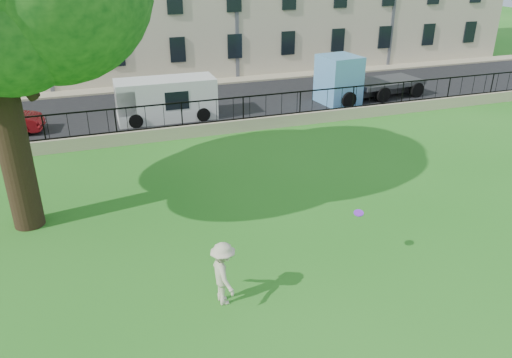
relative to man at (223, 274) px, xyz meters
name	(u,v)px	position (x,y,z in m)	size (l,w,h in m)	color
ground	(275,282)	(1.49, 0.33, -0.85)	(120.00, 120.00, 0.00)	#21701A
retaining_wall	(183,132)	(1.49, 12.33, -0.55)	(50.00, 0.40, 0.60)	tan
iron_railing	(182,114)	(1.49, 12.33, 0.30)	(50.00, 0.05, 1.13)	black
street	(166,110)	(1.49, 17.03, -0.84)	(60.00, 9.00, 0.01)	black
sidewalk	(152,87)	(1.49, 22.23, -0.79)	(60.00, 1.40, 0.12)	tan
man	(223,274)	(0.00, 0.00, 0.00)	(1.10, 0.63, 1.70)	#C1B79D
frisbee	(359,213)	(3.96, 0.46, 0.75)	(0.27, 0.27, 0.03)	purple
white_van	(166,99)	(1.30, 15.45, 0.21)	(5.04, 1.97, 2.12)	silver
blue_truck	(370,76)	(13.37, 15.51, 0.50)	(6.44, 2.28, 2.70)	#61A5E3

